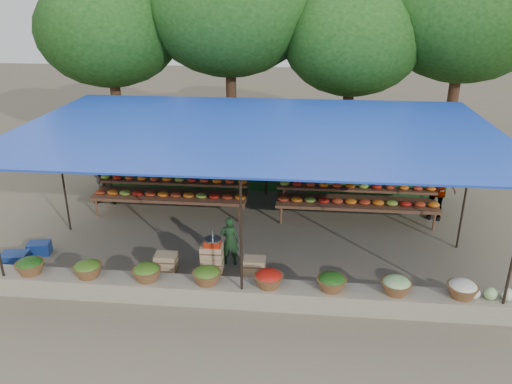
# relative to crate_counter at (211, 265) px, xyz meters

# --- Properties ---
(ground) EXTENTS (60.00, 60.00, 0.00)m
(ground) POSITION_rel_crate_counter_xyz_m (0.79, 1.91, -0.31)
(ground) COLOR #66604B
(ground) RESTS_ON ground
(stone_curb) EXTENTS (10.60, 0.55, 0.40)m
(stone_curb) POSITION_rel_crate_counter_xyz_m (0.79, -0.84, -0.11)
(stone_curb) COLOR gray
(stone_curb) RESTS_ON ground
(stall_canopy) EXTENTS (10.80, 6.60, 2.82)m
(stall_canopy) POSITION_rel_crate_counter_xyz_m (0.79, 1.99, 2.36)
(stall_canopy) COLOR black
(stall_canopy) RESTS_ON ground
(produce_baskets) EXTENTS (8.98, 0.58, 0.34)m
(produce_baskets) POSITION_rel_crate_counter_xyz_m (0.69, -0.84, 0.25)
(produce_baskets) COLOR brown
(produce_baskets) RESTS_ON stone_curb
(netting_backdrop) EXTENTS (10.60, 0.06, 2.50)m
(netting_backdrop) POSITION_rel_crate_counter_xyz_m (0.79, 5.06, 0.94)
(netting_backdrop) COLOR #1B4E21
(netting_backdrop) RESTS_ON ground
(tree_row) EXTENTS (16.51, 5.50, 7.12)m
(tree_row) POSITION_rel_crate_counter_xyz_m (1.29, 8.00, 4.39)
(tree_row) COLOR #341C13
(tree_row) RESTS_ON ground
(fruit_table_left) EXTENTS (4.21, 0.95, 0.93)m
(fruit_table_left) POSITION_rel_crate_counter_xyz_m (-1.71, 3.27, 0.30)
(fruit_table_left) COLOR #522F21
(fruit_table_left) RESTS_ON ground
(fruit_table_right) EXTENTS (4.21, 0.95, 0.93)m
(fruit_table_right) POSITION_rel_crate_counter_xyz_m (3.29, 3.27, 0.30)
(fruit_table_right) COLOR #522F21
(fruit_table_right) RESTS_ON ground
(crate_counter) EXTENTS (2.35, 0.35, 0.77)m
(crate_counter) POSITION_rel_crate_counter_xyz_m (0.00, 0.00, 0.00)
(crate_counter) COLOR #A1865C
(crate_counter) RESTS_ON ground
(weighing_scale) EXTENTS (0.35, 0.35, 0.37)m
(weighing_scale) POSITION_rel_crate_counter_xyz_m (0.06, -0.00, 0.55)
(weighing_scale) COLOR red
(weighing_scale) RESTS_ON crate_counter
(vendor_seated) EXTENTS (0.43, 0.29, 1.14)m
(vendor_seated) POSITION_rel_crate_counter_xyz_m (0.31, 0.62, 0.26)
(vendor_seated) COLOR #1A391D
(vendor_seated) RESTS_ON ground
(customer_left) EXTENTS (0.84, 0.67, 1.70)m
(customer_left) POSITION_rel_crate_counter_xyz_m (-3.67, 3.62, 0.54)
(customer_left) COLOR slate
(customer_left) RESTS_ON ground
(customer_mid) EXTENTS (1.28, 1.21, 1.74)m
(customer_mid) POSITION_rel_crate_counter_xyz_m (1.76, 3.93, 0.56)
(customer_mid) COLOR slate
(customer_mid) RESTS_ON ground
(customer_right) EXTENTS (1.01, 0.62, 1.60)m
(customer_right) POSITION_rel_crate_counter_xyz_m (5.41, 3.59, 0.49)
(customer_right) COLOR slate
(customer_right) RESTS_ON ground
(blue_crate_front) EXTENTS (0.62, 0.49, 0.34)m
(blue_crate_front) POSITION_rel_crate_counter_xyz_m (-4.39, 0.01, -0.14)
(blue_crate_front) COLOR navy
(blue_crate_front) RESTS_ON ground
(blue_crate_back) EXTENTS (0.55, 0.45, 0.29)m
(blue_crate_back) POSITION_rel_crate_counter_xyz_m (-4.16, 0.63, -0.16)
(blue_crate_back) COLOR navy
(blue_crate_back) RESTS_ON ground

